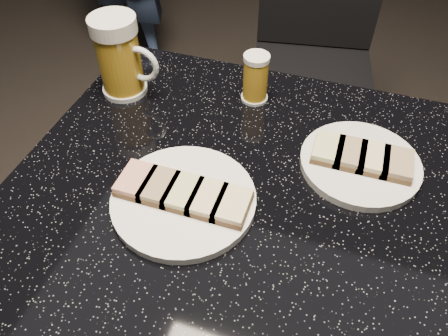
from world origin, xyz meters
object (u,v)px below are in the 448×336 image
(plate_large, at_px, (184,199))
(beer_mug, at_px, (120,56))
(plate_small, at_px, (360,163))
(table, at_px, (224,267))
(beer_tumbler, at_px, (255,78))
(chair, at_px, (313,55))

(plate_large, xyz_separation_m, beer_mug, (-0.22, 0.23, 0.07))
(plate_large, distance_m, plate_small, 0.30)
(table, bearing_deg, plate_large, -138.36)
(beer_tumbler, xyz_separation_m, chair, (0.04, 0.61, -0.30))
(beer_tumbler, distance_m, chair, 0.68)
(plate_large, height_order, plate_small, same)
(table, bearing_deg, beer_mug, 145.30)
(beer_mug, height_order, chair, beer_mug)
(table, relative_size, chair, 0.87)
(plate_large, distance_m, beer_mug, 0.33)
(plate_large, bearing_deg, beer_tumbler, 83.47)
(plate_large, xyz_separation_m, table, (0.05, 0.05, -0.25))
(plate_small, xyz_separation_m, beer_tumbler, (-0.22, 0.12, 0.04))
(plate_small, xyz_separation_m, beer_mug, (-0.47, 0.07, 0.07))
(chair, bearing_deg, plate_large, -94.90)
(chair, bearing_deg, beer_tumbler, -94.12)
(plate_small, distance_m, beer_tumbler, 0.25)
(plate_large, relative_size, chair, 0.26)
(chair, bearing_deg, plate_small, -76.48)
(table, height_order, beer_mug, beer_mug)
(plate_small, height_order, chair, chair)
(plate_large, distance_m, beer_tumbler, 0.29)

